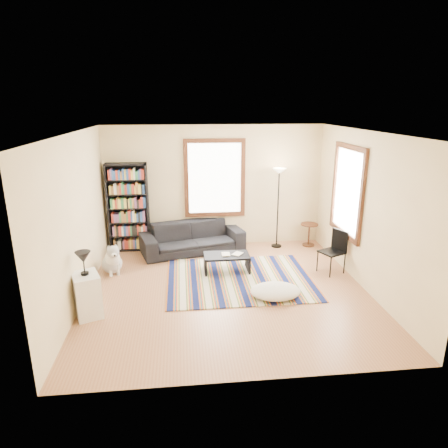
{
  "coord_description": "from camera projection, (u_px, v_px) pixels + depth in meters",
  "views": [
    {
      "loc": [
        -0.77,
        -6.55,
        3.25
      ],
      "look_at": [
        0.0,
        0.5,
        1.1
      ],
      "focal_mm": 32.0,
      "sensor_mm": 36.0,
      "label": 1
    }
  ],
  "objects": [
    {
      "name": "wall_left",
      "position": [
        74.0,
        220.0,
        6.58
      ],
      "size": [
        0.1,
        5.0,
        2.8
      ],
      "primitive_type": "cube",
      "color": "#F8E2A7",
      "rests_on": "floor"
    },
    {
      "name": "sofa",
      "position": [
        192.0,
        237.0,
        9.05
      ],
      "size": [
        1.46,
        2.44,
        0.67
      ],
      "primitive_type": "imported",
      "rotation": [
        0.0,
        0.0,
        0.27
      ],
      "color": "black",
      "rests_on": "floor"
    },
    {
      "name": "folding_chair",
      "position": [
        332.0,
        252.0,
        7.88
      ],
      "size": [
        0.55,
        0.54,
        0.86
      ],
      "primitive_type": "cube",
      "rotation": [
        0.0,
        0.0,
        0.43
      ],
      "color": "black",
      "rests_on": "floor"
    },
    {
      "name": "coffee_table",
      "position": [
        227.0,
        263.0,
        7.99
      ],
      "size": [
        0.91,
        0.52,
        0.36
      ],
      "primitive_type": "cube",
      "rotation": [
        0.0,
        0.0,
        0.03
      ],
      "color": "black",
      "rests_on": "floor"
    },
    {
      "name": "rug",
      "position": [
        239.0,
        279.0,
        7.67
      ],
      "size": [
        2.76,
        2.21,
        0.02
      ],
      "primitive_type": "cube",
      "color": "#0D1542",
      "rests_on": "floor"
    },
    {
      "name": "bookshelf",
      "position": [
        128.0,
        208.0,
        8.96
      ],
      "size": [
        0.9,
        0.3,
        2.0
      ],
      "primitive_type": "cube",
      "color": "black",
      "rests_on": "floor"
    },
    {
      "name": "floor",
      "position": [
        227.0,
        292.0,
        7.27
      ],
      "size": [
        5.0,
        5.0,
        0.1
      ],
      "primitive_type": "cube",
      "color": "#A4724B",
      "rests_on": "ground"
    },
    {
      "name": "window_right",
      "position": [
        348.0,
        191.0,
        7.8
      ],
      "size": [
        0.06,
        1.2,
        1.6
      ],
      "primitive_type": "cube",
      "color": "white",
      "rests_on": "wall_right"
    },
    {
      "name": "floor_cushion",
      "position": [
        275.0,
        291.0,
        6.95
      ],
      "size": [
        0.97,
        0.78,
        0.22
      ],
      "primitive_type": "ellipsoid",
      "rotation": [
        0.0,
        0.0,
        0.14
      ],
      "color": "silver",
      "rests_on": "floor"
    },
    {
      "name": "wall_back",
      "position": [
        214.0,
        186.0,
        9.27
      ],
      "size": [
        5.0,
        0.1,
        2.8
      ],
      "primitive_type": "cube",
      "color": "#F8E2A7",
      "rests_on": "floor"
    },
    {
      "name": "window_back",
      "position": [
        215.0,
        178.0,
        9.14
      ],
      "size": [
        1.2,
        0.06,
        1.6
      ],
      "primitive_type": "cube",
      "color": "white",
      "rests_on": "wall_back"
    },
    {
      "name": "ceiling",
      "position": [
        227.0,
        129.0,
        6.42
      ],
      "size": [
        5.0,
        5.0,
        0.1
      ],
      "primitive_type": "cube",
      "color": "white",
      "rests_on": "floor"
    },
    {
      "name": "floor_lamp",
      "position": [
        278.0,
        208.0,
        9.17
      ],
      "size": [
        0.37,
        0.37,
        1.86
      ],
      "primitive_type": null,
      "rotation": [
        0.0,
        0.0,
        -0.26
      ],
      "color": "black",
      "rests_on": "floor"
    },
    {
      "name": "book_b",
      "position": [
        234.0,
        253.0,
        8.0
      ],
      "size": [
        0.27,
        0.28,
        0.02
      ],
      "primitive_type": "imported",
      "rotation": [
        0.0,
        0.0,
        -0.64
      ],
      "color": "beige",
      "rests_on": "coffee_table"
    },
    {
      "name": "book_a",
      "position": [
        222.0,
        254.0,
        7.92
      ],
      "size": [
        0.17,
        0.22,
        0.02
      ],
      "primitive_type": "imported",
      "rotation": [
        0.0,
        0.0,
        -0.04
      ],
      "color": "beige",
      "rests_on": "coffee_table"
    },
    {
      "name": "wall_front",
      "position": [
        254.0,
        278.0,
        4.42
      ],
      "size": [
        5.0,
        0.1,
        2.8
      ],
      "primitive_type": "cube",
      "color": "#F8E2A7",
      "rests_on": "floor"
    },
    {
      "name": "side_table",
      "position": [
        309.0,
        235.0,
        9.43
      ],
      "size": [
        0.5,
        0.5,
        0.54
      ],
      "primitive_type": "cylinder",
      "rotation": [
        0.0,
        0.0,
        0.28
      ],
      "color": "#4F2913",
      "rests_on": "floor"
    },
    {
      "name": "dog",
      "position": [
        112.0,
        258.0,
        7.92
      ],
      "size": [
        0.63,
        0.73,
        0.62
      ],
      "primitive_type": null,
      "rotation": [
        0.0,
        0.0,
        0.34
      ],
      "color": "silver",
      "rests_on": "floor"
    },
    {
      "name": "white_cabinet",
      "position": [
        87.0,
        295.0,
        6.29
      ],
      "size": [
        0.54,
        0.6,
        0.7
      ],
      "primitive_type": "cube",
      "rotation": [
        0.0,
        0.0,
        0.38
      ],
      "color": "white",
      "rests_on": "floor"
    },
    {
      "name": "table_lamp",
      "position": [
        84.0,
        263.0,
        6.14
      ],
      "size": [
        0.3,
        0.3,
        0.38
      ],
      "primitive_type": null,
      "rotation": [
        0.0,
        0.0,
        0.31
      ],
      "color": "black",
      "rests_on": "white_cabinet"
    },
    {
      "name": "wall_right",
      "position": [
        369.0,
        212.0,
        7.11
      ],
      "size": [
        0.1,
        5.0,
        2.8
      ],
      "primitive_type": "cube",
      "color": "#F8E2A7",
      "rests_on": "floor"
    }
  ]
}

